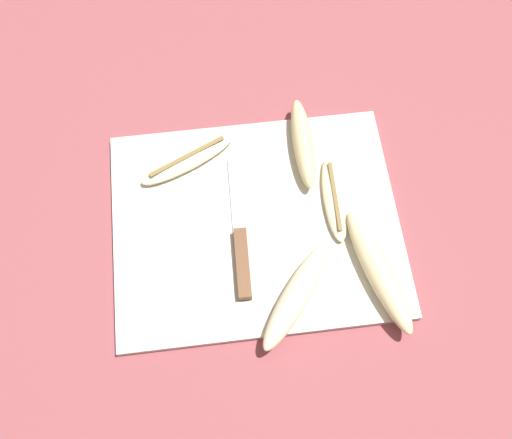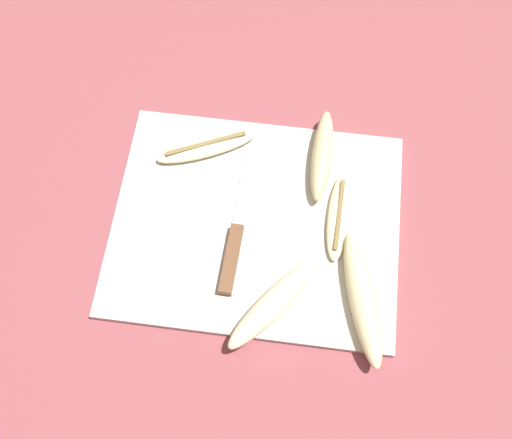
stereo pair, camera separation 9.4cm
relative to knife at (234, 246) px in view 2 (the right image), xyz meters
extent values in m
plane|color=#93474C|center=(0.03, 0.05, -0.02)|extent=(4.00, 4.00, 0.00)
cube|color=beige|center=(0.03, 0.05, -0.01)|extent=(0.45, 0.37, 0.01)
cube|color=brown|center=(0.00, -0.02, 0.00)|extent=(0.02, 0.11, 0.02)
cube|color=#B7BABF|center=(0.00, 0.10, -0.01)|extent=(0.03, 0.13, 0.00)
ellipsoid|color=beige|center=(0.16, 0.07, 0.00)|extent=(0.04, 0.15, 0.02)
cube|color=olive|center=(0.16, 0.07, 0.01)|extent=(0.01, 0.12, 0.00)
ellipsoid|color=beige|center=(0.07, -0.08, 0.01)|extent=(0.14, 0.17, 0.04)
ellipsoid|color=beige|center=(0.20, -0.06, 0.01)|extent=(0.09, 0.21, 0.04)
ellipsoid|color=beige|center=(-0.07, 0.17, 0.00)|extent=(0.17, 0.11, 0.02)
cube|color=olive|center=(-0.07, 0.17, 0.01)|extent=(0.13, 0.06, 0.00)
ellipsoid|color=beige|center=(0.12, 0.17, 0.01)|extent=(0.04, 0.17, 0.04)
camera|label=1|loc=(-0.02, -0.33, 0.86)|focal=42.00mm
camera|label=2|loc=(0.08, -0.33, 0.86)|focal=42.00mm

